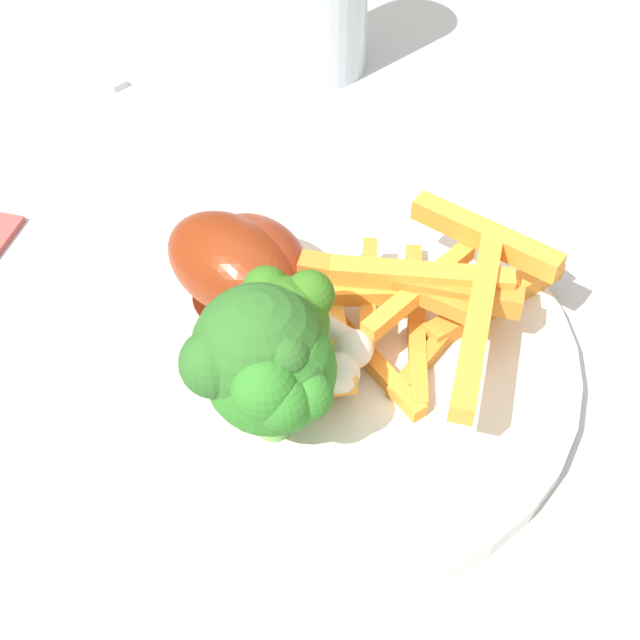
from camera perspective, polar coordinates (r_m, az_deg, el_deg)
name	(u,v)px	position (r m, az deg, el deg)	size (l,w,h in m)	color
dining_table	(225,477)	(0.51, -6.61, -10.73)	(1.10, 0.74, 0.71)	#B7B7BC
dinner_plate	(320,354)	(0.42, 0.00, -2.36)	(0.26, 0.26, 0.01)	white
broccoli_floret_front	(282,322)	(0.37, -2.65, -0.14)	(0.05, 0.04, 0.06)	#78A153
broccoli_floret_middle	(259,356)	(0.35, -4.22, -2.47)	(0.06, 0.06, 0.08)	#81B451
broccoli_floret_back	(273,373)	(0.35, -3.29, -3.67)	(0.06, 0.06, 0.07)	#77BD5E
carrot_fries_pile	(426,298)	(0.41, 7.35, 1.52)	(0.14, 0.13, 0.04)	orange
chicken_drumstick_near	(258,272)	(0.42, -4.29, 3.34)	(0.11, 0.11, 0.04)	#5F1A0D
chicken_drumstick_far	(239,269)	(0.42, -5.60, 3.50)	(0.09, 0.13, 0.05)	#581809
fork	(44,40)	(0.70, -18.50, 17.88)	(0.19, 0.01, 0.01)	silver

